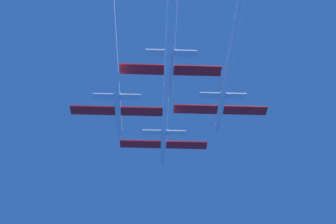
# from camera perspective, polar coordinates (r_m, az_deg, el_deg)

# --- Properties ---
(jet_lead) EXTENTS (17.99, 53.58, 2.98)m
(jet_lead) POSITION_cam_1_polar(r_m,az_deg,el_deg) (91.05, -0.27, 1.45)
(jet_lead) COLOR white
(jet_left_wing) EXTENTS (17.99, 52.87, 2.98)m
(jet_left_wing) POSITION_cam_1_polar(r_m,az_deg,el_deg) (83.77, -6.20, 6.20)
(jet_left_wing) COLOR white
(jet_right_wing) EXTENTS (17.99, 54.79, 2.98)m
(jet_right_wing) POSITION_cam_1_polar(r_m,az_deg,el_deg) (84.61, 7.23, 6.66)
(jet_right_wing) COLOR white
(jet_slot) EXTENTS (17.99, 52.66, 2.98)m
(jet_slot) POSITION_cam_1_polar(r_m,az_deg,el_deg) (78.20, 0.68, 11.97)
(jet_slot) COLOR white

